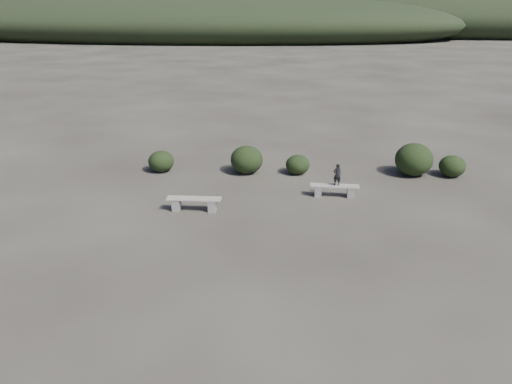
# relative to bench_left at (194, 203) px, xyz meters

# --- Properties ---
(ground) EXTENTS (1200.00, 1200.00, 0.00)m
(ground) POSITION_rel_bench_left_xyz_m (2.48, -4.23, -0.30)
(ground) COLOR #2C2822
(ground) RESTS_ON ground
(bench_left) EXTENTS (1.98, 0.50, 0.49)m
(bench_left) POSITION_rel_bench_left_xyz_m (0.00, 0.00, 0.00)
(bench_left) COLOR slate
(bench_left) RESTS_ON ground
(bench_right) EXTENTS (1.88, 0.40, 0.47)m
(bench_right) POSITION_rel_bench_left_xyz_m (5.09, 1.96, -0.01)
(bench_right) COLOR slate
(bench_right) RESTS_ON ground
(seated_person) EXTENTS (0.36, 0.28, 0.86)m
(seated_person) POSITION_rel_bench_left_xyz_m (5.15, 1.96, 0.60)
(seated_person) COLOR black
(seated_person) RESTS_ON bench_right
(shrub_a) EXTENTS (1.14, 1.14, 0.93)m
(shrub_a) POSITION_rel_bench_left_xyz_m (-2.45, 4.21, 0.17)
(shrub_a) COLOR black
(shrub_a) RESTS_ON ground
(shrub_b) EXTENTS (1.43, 1.43, 1.22)m
(shrub_b) POSITION_rel_bench_left_xyz_m (1.35, 4.40, 0.31)
(shrub_b) COLOR black
(shrub_b) RESTS_ON ground
(shrub_c) EXTENTS (1.06, 1.06, 0.85)m
(shrub_c) POSITION_rel_bench_left_xyz_m (3.58, 4.53, 0.12)
(shrub_c) COLOR black
(shrub_c) RESTS_ON ground
(shrub_d) EXTENTS (1.62, 1.62, 1.41)m
(shrub_d) POSITION_rel_bench_left_xyz_m (8.57, 4.92, 0.41)
(shrub_d) COLOR black
(shrub_d) RESTS_ON ground
(shrub_e) EXTENTS (1.11, 1.11, 0.93)m
(shrub_e) POSITION_rel_bench_left_xyz_m (10.20, 4.92, 0.17)
(shrub_e) COLOR black
(shrub_e) RESTS_ON ground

